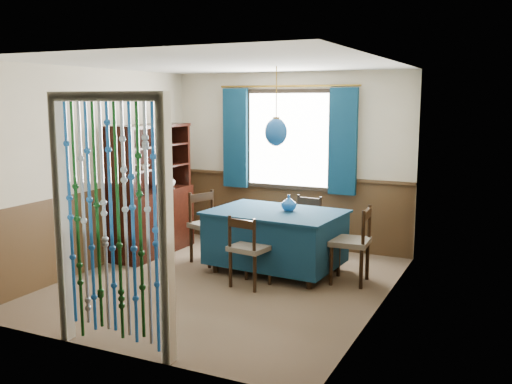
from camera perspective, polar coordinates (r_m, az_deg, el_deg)
The scene contains 22 objects.
floor at distance 6.71m, azimuth -3.19°, elevation -9.15°, with size 4.00×4.00×0.00m, color brown.
ceiling at distance 6.38m, azimuth -3.40°, elevation 12.68°, with size 4.00×4.00×0.00m, color silver.
wall_back at distance 8.23m, azimuth 3.37°, elevation 3.19°, with size 3.60×3.60×0.00m, color beige.
wall_front at distance 4.79m, azimuth -14.79°, elevation -1.48°, with size 3.60×3.60×0.00m, color beige.
wall_left at distance 7.45m, azimuth -15.57°, elevation 2.23°, with size 4.00×4.00×0.00m, color beige.
wall_right at distance 5.79m, azimuth 12.55°, elevation 0.43°, with size 4.00×4.00×0.00m, color beige.
wainscot_back at distance 8.32m, azimuth 3.29°, elevation -1.96°, with size 3.60×3.60×0.00m, color #46301A.
wainscot_front at distance 4.99m, azimuth -14.32°, elevation -9.95°, with size 3.60×3.60×0.00m, color #46301A.
wainscot_left at distance 7.56m, azimuth -15.23°, elevation -3.42°, with size 4.00×4.00×0.00m, color #46301A.
wainscot_right at distance 5.96m, azimuth 12.16°, elevation -6.71°, with size 4.00×4.00×0.00m, color #46301A.
window at distance 8.15m, azimuth 3.26°, elevation 5.25°, with size 1.32×0.12×1.42m, color black.
doorway at distance 4.87m, azimuth -14.24°, elevation -3.68°, with size 1.16×0.12×2.18m, color silver, non-canonical shape.
dining_table at distance 7.05m, azimuth 1.97°, elevation -4.49°, with size 1.67×1.22×0.77m.
chair_near at distance 6.48m, azimuth -0.72°, elevation -5.69°, with size 0.47×0.45×0.83m.
chair_far at distance 7.69m, azimuth 4.88°, elevation -3.36°, with size 0.45×0.43×0.83m.
chair_left at distance 7.48m, azimuth -4.69°, elevation -3.32°, with size 0.56×0.58×0.93m.
chair_right at distance 6.71m, azimuth 9.64°, elevation -5.01°, with size 0.45×0.47×0.90m.
sideboard at distance 7.99m, azimuth -10.38°, elevation -1.74°, with size 0.50×1.37×1.78m.
pendant_lamp at distance 6.86m, azimuth 2.03°, elevation 6.02°, with size 0.27×0.27×0.94m.
vase_table at distance 6.99m, azimuth 3.30°, elevation -1.17°, with size 0.17×0.17×0.18m, color #154C95.
bowl_shelf at distance 7.62m, azimuth -11.43°, elevation 2.51°, with size 0.23×0.23×0.06m, color beige.
vase_sideboard at distance 8.18m, azimuth -8.65°, elevation 1.20°, with size 0.18×0.18×0.19m, color beige.
Camera 1 is at (3.04, -5.59, 2.12)m, focal length 40.00 mm.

